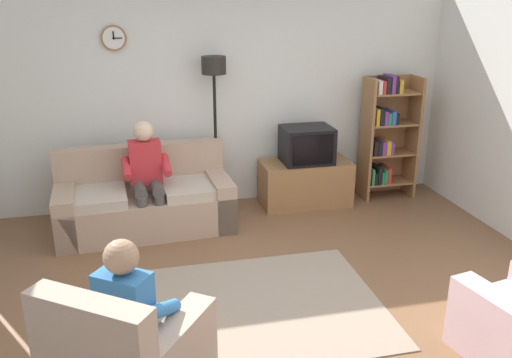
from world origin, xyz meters
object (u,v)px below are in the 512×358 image
(tv_stand, at_px, (305,183))
(tv, at_px, (307,145))
(armchair_near_window, at_px, (130,356))
(bookshelf, at_px, (385,134))
(person_on_couch, at_px, (147,172))
(person_in_left_armchair, at_px, (134,308))
(floor_lamp, at_px, (214,92))
(couch, at_px, (145,202))

(tv_stand, bearing_deg, tv, -90.00)
(tv_stand, distance_m, armchair_near_window, 3.69)
(bookshelf, height_order, armchair_near_window, bookshelf)
(tv_stand, xyz_separation_m, person_on_couch, (-1.93, -0.41, 0.42))
(armchair_near_window, bearing_deg, person_in_left_armchair, 54.16)
(floor_lamp, bearing_deg, person_on_couch, -148.50)
(floor_lamp, height_order, person_on_couch, floor_lamp)
(bookshelf, height_order, floor_lamp, floor_lamp)
(tv_stand, height_order, person_on_couch, person_on_couch)
(tv, xyz_separation_m, bookshelf, (1.08, 0.09, 0.05))
(bookshelf, bearing_deg, person_in_left_armchair, -136.87)
(tv, xyz_separation_m, person_in_left_armchair, (-2.11, -2.89, -0.17))
(tv, height_order, floor_lamp, floor_lamp)
(armchair_near_window, bearing_deg, person_on_couch, 85.00)
(tv_stand, xyz_separation_m, tv, (0.00, -0.02, 0.50))
(couch, bearing_deg, person_in_left_armchair, -92.88)
(tv, xyz_separation_m, armchair_near_window, (-2.16, -2.96, -0.49))
(person_on_couch, height_order, person_in_left_armchair, person_on_couch)
(tv, height_order, person_on_couch, person_on_couch)
(bookshelf, distance_m, floor_lamp, 2.26)
(couch, bearing_deg, person_on_couch, -69.38)
(bookshelf, height_order, person_in_left_armchair, bookshelf)
(floor_lamp, bearing_deg, tv, -6.41)
(tv, height_order, person_in_left_armchair, person_in_left_armchair)
(tv, xyz_separation_m, floor_lamp, (-1.10, 0.12, 0.67))
(floor_lamp, relative_size, armchair_near_window, 1.57)
(bookshelf, xyz_separation_m, person_on_couch, (-3.01, -0.48, -0.13))
(person_in_left_armchair, bearing_deg, bookshelf, 43.13)
(couch, distance_m, tv, 2.05)
(tv, height_order, bookshelf, bookshelf)
(floor_lamp, bearing_deg, tv_stand, -5.15)
(tv_stand, xyz_separation_m, bookshelf, (1.08, 0.07, 0.55))
(couch, height_order, floor_lamp, floor_lamp)
(bookshelf, bearing_deg, person_on_couch, -170.96)
(armchair_near_window, bearing_deg, tv, 53.94)
(bookshelf, bearing_deg, armchair_near_window, -136.65)
(tv_stand, distance_m, tv, 0.50)
(bookshelf, bearing_deg, tv, -175.17)
(bookshelf, xyz_separation_m, person_in_left_armchair, (-3.18, -2.98, -0.22))
(tv_stand, bearing_deg, armchair_near_window, -125.83)
(tv, relative_size, person_in_left_armchair, 0.54)
(tv_stand, relative_size, person_in_left_armchair, 0.98)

